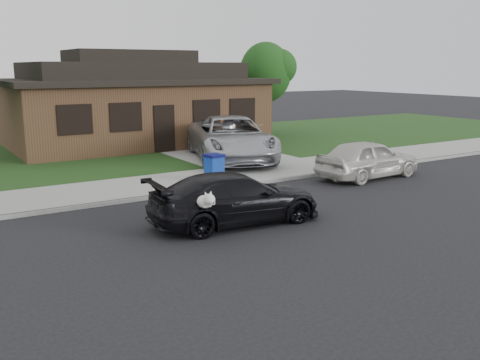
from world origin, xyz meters
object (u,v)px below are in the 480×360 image
sedan (235,198)px  minivan (231,138)px  white_compact (368,159)px  recycling_bin (214,167)px

sedan → minivan: (4.51, 7.69, 0.38)m
sedan → white_compact: bearing=-67.1°
white_compact → minivan: bearing=23.1°
minivan → sedan: bearing=-100.9°
sedan → recycling_bin: bearing=-18.3°
minivan → white_compact: (2.58, -5.31, -0.34)m
sedan → white_compact: white_compact is taller
recycling_bin → sedan: bearing=-119.9°
white_compact → recycling_bin: 5.63m
minivan → recycling_bin: 4.29m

